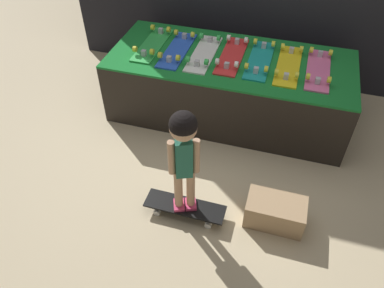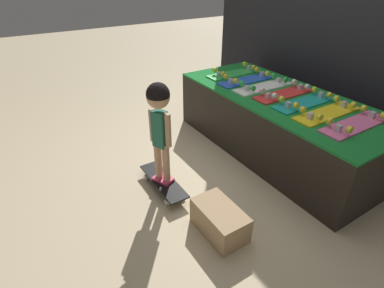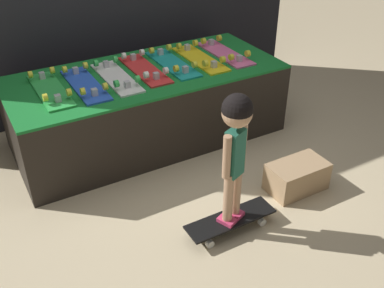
% 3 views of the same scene
% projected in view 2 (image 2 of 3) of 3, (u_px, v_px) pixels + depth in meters
% --- Properties ---
extents(ground_plane, '(16.00, 16.00, 0.00)m').
position_uv_depth(ground_plane, '(235.00, 163.00, 2.98)').
color(ground_plane, beige).
extents(back_wall, '(3.83, 0.10, 2.52)m').
position_uv_depth(back_wall, '(348.00, 17.00, 2.92)').
color(back_wall, black).
rests_on(back_wall, ground_plane).
extents(display_rack, '(2.19, 0.95, 0.61)m').
position_uv_depth(display_rack, '(277.00, 123.00, 3.06)').
color(display_rack, black).
rests_on(display_rack, ground_plane).
extents(skateboard_green_on_rack, '(0.19, 0.67, 0.09)m').
position_uv_depth(skateboard_green_on_rack, '(234.00, 73.00, 3.45)').
color(skateboard_green_on_rack, green).
rests_on(skateboard_green_on_rack, display_rack).
extents(skateboard_blue_on_rack, '(0.19, 0.67, 0.09)m').
position_uv_depth(skateboard_blue_on_rack, '(247.00, 79.00, 3.25)').
color(skateboard_blue_on_rack, blue).
rests_on(skateboard_blue_on_rack, display_rack).
extents(skateboard_white_on_rack, '(0.19, 0.67, 0.09)m').
position_uv_depth(skateboard_white_on_rack, '(263.00, 86.00, 3.07)').
color(skateboard_white_on_rack, white).
rests_on(skateboard_white_on_rack, display_rack).
extents(skateboard_red_on_rack, '(0.19, 0.67, 0.09)m').
position_uv_depth(skateboard_red_on_rack, '(284.00, 93.00, 2.91)').
color(skateboard_red_on_rack, red).
rests_on(skateboard_red_on_rack, display_rack).
extents(skateboard_teal_on_rack, '(0.19, 0.67, 0.09)m').
position_uv_depth(skateboard_teal_on_rack, '(305.00, 102.00, 2.72)').
color(skateboard_teal_on_rack, teal).
rests_on(skateboard_teal_on_rack, display_rack).
extents(skateboard_yellow_on_rack, '(0.19, 0.67, 0.09)m').
position_uv_depth(skateboard_yellow_on_rack, '(327.00, 112.00, 2.53)').
color(skateboard_yellow_on_rack, yellow).
rests_on(skateboard_yellow_on_rack, display_rack).
extents(skateboard_pink_on_rack, '(0.19, 0.67, 0.09)m').
position_uv_depth(skateboard_pink_on_rack, '(355.00, 124.00, 2.35)').
color(skateboard_pink_on_rack, pink).
rests_on(skateboard_pink_on_rack, display_rack).
extents(skateboard_on_floor, '(0.61, 0.18, 0.09)m').
position_uv_depth(skateboard_on_floor, '(163.00, 182.00, 2.61)').
color(skateboard_on_floor, black).
rests_on(skateboard_on_floor, ground_plane).
extents(child, '(0.20, 0.18, 0.88)m').
position_uv_depth(child, '(159.00, 116.00, 2.28)').
color(child, '#E03D6B').
rests_on(child, skateboard_on_floor).
extents(storage_box, '(0.42, 0.25, 0.21)m').
position_uv_depth(storage_box, '(220.00, 220.00, 2.17)').
color(storage_box, tan).
rests_on(storage_box, ground_plane).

